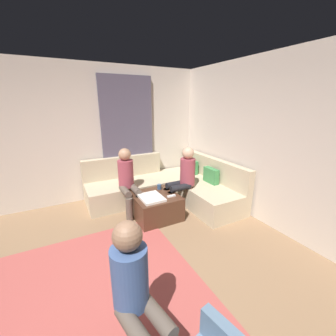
% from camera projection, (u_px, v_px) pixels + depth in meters
% --- Properties ---
extents(ground_plane, '(6.00, 6.00, 0.10)m').
position_uv_depth(ground_plane, '(95.00, 330.00, 2.00)').
color(ground_plane, '#8C6B4C').
extents(wall_back, '(6.00, 0.12, 2.70)m').
position_uv_depth(wall_back, '(310.00, 151.00, 2.89)').
color(wall_back, beige).
rests_on(wall_back, ground_plane).
extents(wall_left, '(0.12, 6.00, 2.70)m').
position_uv_depth(wall_left, '(60.00, 137.00, 4.07)').
color(wall_left, beige).
rests_on(wall_left, ground_plane).
extents(curtain_panel, '(0.06, 1.10, 2.50)m').
position_uv_depth(curtain_panel, '(128.00, 138.00, 4.60)').
color(curtain_panel, '#595166').
rests_on(curtain_panel, ground_plane).
extents(area_rug, '(2.60, 2.20, 0.01)m').
position_uv_depth(area_rug, '(101.00, 304.00, 2.19)').
color(area_rug, '#AD4C47').
rests_on(area_rug, ground_plane).
extents(sectional_couch, '(2.10, 2.55, 0.87)m').
position_uv_depth(sectional_couch, '(168.00, 187.00, 4.50)').
color(sectional_couch, '#C6B593').
rests_on(sectional_couch, ground_plane).
extents(ottoman, '(0.76, 0.76, 0.42)m').
position_uv_depth(ottoman, '(156.00, 206.00, 3.81)').
color(ottoman, '#4C2D1E').
rests_on(ottoman, ground_plane).
extents(folded_blanket, '(0.44, 0.36, 0.04)m').
position_uv_depth(folded_blanket, '(151.00, 198.00, 3.61)').
color(folded_blanket, white).
rests_on(folded_blanket, ottoman).
extents(coffee_mug, '(0.08, 0.08, 0.10)m').
position_uv_depth(coffee_mug, '(159.00, 187.00, 4.00)').
color(coffee_mug, '#334C72').
rests_on(coffee_mug, ottoman).
extents(game_remote, '(0.05, 0.15, 0.02)m').
position_uv_depth(game_remote, '(171.00, 196.00, 3.69)').
color(game_remote, white).
rests_on(game_remote, ottoman).
extents(person_on_couch_back, '(0.30, 0.60, 1.20)m').
position_uv_depth(person_on_couch_back, '(183.00, 176.00, 4.00)').
color(person_on_couch_back, black).
rests_on(person_on_couch_back, ground_plane).
extents(person_on_couch_side, '(0.60, 0.30, 1.20)m').
position_uv_depth(person_on_couch_side, '(128.00, 179.00, 3.86)').
color(person_on_couch_side, brown).
rests_on(person_on_couch_side, ground_plane).
extents(person_on_armchair, '(0.61, 0.37, 1.18)m').
position_uv_depth(person_on_armchair, '(137.00, 292.00, 1.58)').
color(person_on_armchair, brown).
rests_on(person_on_armchair, ground_plane).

